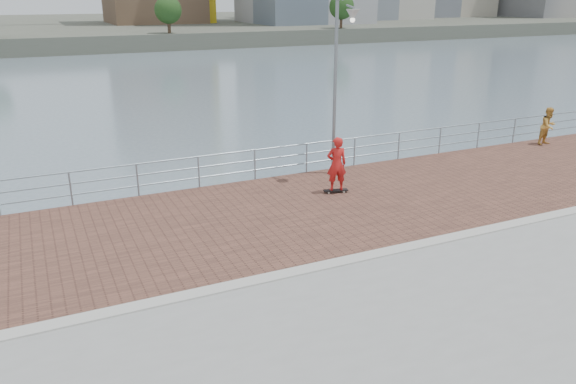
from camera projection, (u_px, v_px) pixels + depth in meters
name	position (u px, v px, depth m)	size (l,w,h in m)	color
water	(321.00, 337.00, 14.34)	(400.00, 400.00, 0.00)	slate
brick_lane	(265.00, 216.00, 16.74)	(40.00, 6.80, 0.02)	brown
curb	(323.00, 266.00, 13.66)	(40.00, 0.40, 0.06)	#B7B5AD
far_shore	(48.00, 28.00, 118.57)	(320.00, 95.00, 2.50)	#4C5142
guardrail	(227.00, 165.00, 19.42)	(39.06, 0.06, 1.13)	#8C9EA8
street_lamp	(342.00, 54.00, 18.93)	(0.45, 1.30, 6.13)	gray
skateboard	(336.00, 190.00, 18.70)	(0.84, 0.41, 0.09)	black
skateboarder	(337.00, 164.00, 18.39)	(0.66, 0.43, 1.81)	red
bystander	(548.00, 126.00, 24.40)	(0.79, 0.62, 1.63)	gold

